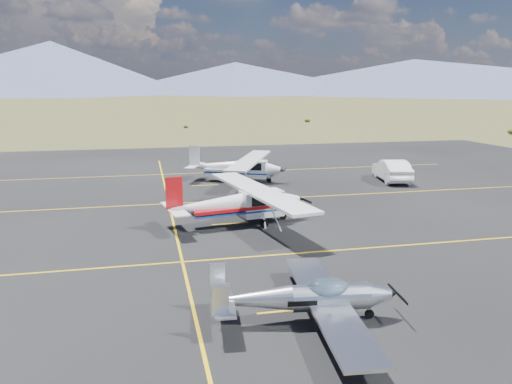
{
  "coord_description": "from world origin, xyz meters",
  "views": [
    {
      "loc": [
        -7.35,
        -18.27,
        7.32
      ],
      "look_at": [
        -1.46,
        7.97,
        1.6
      ],
      "focal_mm": 35.0,
      "sensor_mm": 36.0,
      "label": 1
    }
  ],
  "objects_px": {
    "aircraft_low_wing": "(309,298)",
    "sedan": "(392,170)",
    "aircraft_plain": "(236,166)",
    "aircraft_cessna": "(239,202)"
  },
  "relations": [
    {
      "from": "aircraft_cessna",
      "to": "sedan",
      "type": "distance_m",
      "value": 17.23
    },
    {
      "from": "aircraft_cessna",
      "to": "aircraft_plain",
      "type": "height_order",
      "value": "aircraft_cessna"
    },
    {
      "from": "aircraft_low_wing",
      "to": "aircraft_plain",
      "type": "height_order",
      "value": "aircraft_plain"
    },
    {
      "from": "aircraft_cessna",
      "to": "sedan",
      "type": "xyz_separation_m",
      "value": [
        14.11,
        9.89,
        -0.41
      ]
    },
    {
      "from": "aircraft_plain",
      "to": "sedan",
      "type": "relative_size",
      "value": 2.04
    },
    {
      "from": "aircraft_cessna",
      "to": "aircraft_plain",
      "type": "xyz_separation_m",
      "value": [
        2.12,
        12.21,
        -0.04
      ]
    },
    {
      "from": "aircraft_low_wing",
      "to": "sedan",
      "type": "distance_m",
      "value": 25.67
    },
    {
      "from": "aircraft_low_wing",
      "to": "aircraft_plain",
      "type": "distance_m",
      "value": 23.89
    },
    {
      "from": "aircraft_cessna",
      "to": "sedan",
      "type": "bearing_deg",
      "value": 24.64
    },
    {
      "from": "aircraft_low_wing",
      "to": "sedan",
      "type": "xyz_separation_m",
      "value": [
        14.07,
        21.47,
        0.03
      ]
    }
  ]
}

